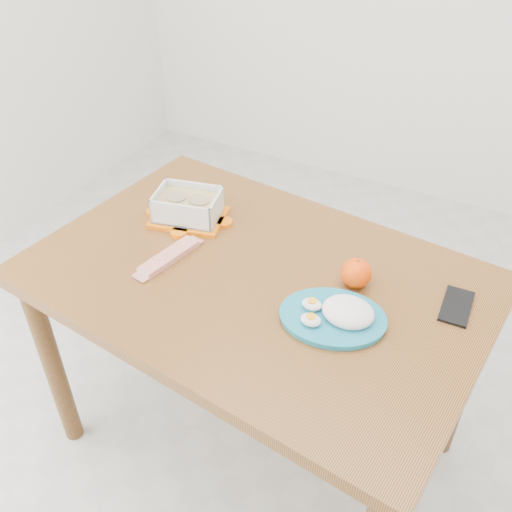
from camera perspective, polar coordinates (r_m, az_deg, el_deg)
The scene contains 7 objects.
ground at distance 2.14m, azimuth 3.54°, elevation -15.99°, with size 3.50×3.50×0.00m, color #B7B7B2.
dining_table at distance 1.59m, azimuth 0.00°, elevation -4.52°, with size 1.28×0.93×0.75m.
food_container at distance 1.72m, azimuth -6.82°, elevation 4.93°, with size 0.25×0.21×0.09m.
orange_fruit at distance 1.49m, azimuth 9.99°, elevation -1.71°, with size 0.08×0.08×0.08m, color #FF4905.
rice_plate at distance 1.39m, azimuth 8.19°, elevation -5.74°, with size 0.31×0.31×0.07m.
candy_bar at distance 1.58m, azimuth -8.70°, elevation -0.07°, with size 0.19×0.05×0.02m, color red.
smartphone at distance 1.51m, azimuth 19.42°, elevation -4.75°, with size 0.07×0.14×0.01m, color black.
Camera 1 is at (0.47, -1.17, 1.72)m, focal length 40.00 mm.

